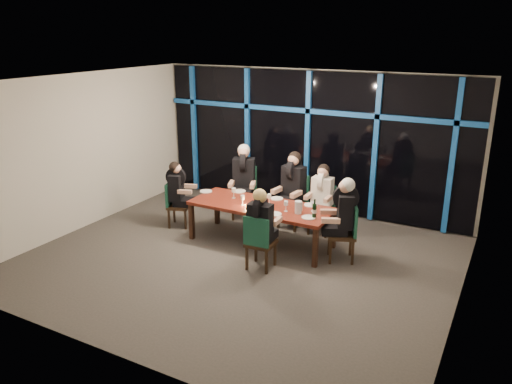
% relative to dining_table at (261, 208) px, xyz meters
% --- Properties ---
extents(room, '(7.04, 7.00, 3.02)m').
position_rel_dining_table_xyz_m(room, '(0.00, -0.80, 1.34)').
color(room, '#4F4945').
rests_on(room, ground).
extents(window_wall, '(6.86, 0.43, 2.94)m').
position_rel_dining_table_xyz_m(window_wall, '(0.01, 2.13, 0.87)').
color(window_wall, black).
rests_on(window_wall, ground).
extents(dining_table, '(2.60, 1.00, 0.75)m').
position_rel_dining_table_xyz_m(dining_table, '(0.00, 0.00, 0.00)').
color(dining_table, maroon).
rests_on(dining_table, ground).
extents(chair_far_left, '(0.64, 0.64, 1.06)m').
position_rel_dining_table_xyz_m(chair_far_left, '(-0.97, 1.08, -0.09)').
color(chair_far_left, black).
rests_on(chair_far_left, ground).
extents(chair_far_mid, '(0.54, 0.54, 1.05)m').
position_rel_dining_table_xyz_m(chair_far_mid, '(0.18, 1.07, -0.10)').
color(chair_far_mid, black).
rests_on(chair_far_mid, ground).
extents(chair_far_right, '(0.44, 0.44, 0.94)m').
position_rel_dining_table_xyz_m(chair_far_right, '(0.79, 1.04, -0.16)').
color(chair_far_right, black).
rests_on(chair_far_right, ground).
extents(chair_end_left, '(0.53, 0.53, 0.90)m').
position_rel_dining_table_xyz_m(chair_end_left, '(-1.91, -0.05, -0.18)').
color(chair_end_left, black).
rests_on(chair_end_left, ground).
extents(chair_end_right, '(0.61, 0.61, 1.00)m').
position_rel_dining_table_xyz_m(chair_end_right, '(1.60, 0.06, -0.13)').
color(chair_end_right, black).
rests_on(chair_end_right, ground).
extents(chair_near_mid, '(0.46, 0.46, 0.95)m').
position_rel_dining_table_xyz_m(chair_near_mid, '(0.47, -0.97, -0.15)').
color(chair_near_mid, black).
rests_on(chair_near_mid, ground).
extents(diner_far_left, '(0.65, 0.73, 1.03)m').
position_rel_dining_table_xyz_m(diner_far_left, '(-0.94, 1.00, 0.33)').
color(diner_far_left, black).
rests_on(diner_far_left, ground).
extents(diner_far_mid, '(0.55, 0.68, 1.02)m').
position_rel_dining_table_xyz_m(diner_far_mid, '(0.17, 0.98, 0.32)').
color(diner_far_mid, black).
rests_on(diner_far_mid, ground).
extents(diner_far_right, '(0.47, 0.58, 0.91)m').
position_rel_dining_table_xyz_m(diner_far_right, '(0.79, 0.96, 0.21)').
color(diner_far_right, silver).
rests_on(diner_far_right, ground).
extents(diner_end_left, '(0.62, 0.54, 0.88)m').
position_rel_dining_table_xyz_m(diner_end_left, '(-1.84, -0.02, 0.18)').
color(diner_end_left, black).
rests_on(diner_end_left, ground).
extents(diner_end_right, '(0.68, 0.62, 0.97)m').
position_rel_dining_table_xyz_m(diner_end_right, '(1.52, 0.03, 0.27)').
color(diner_end_right, black).
rests_on(diner_end_right, ground).
extents(diner_near_mid, '(0.48, 0.60, 0.92)m').
position_rel_dining_table_xyz_m(diner_near_mid, '(0.47, -0.89, 0.22)').
color(diner_near_mid, black).
rests_on(diner_near_mid, ground).
extents(plate_far_left, '(0.24, 0.24, 0.01)m').
position_rel_dining_table_xyz_m(plate_far_left, '(-0.73, 0.47, 0.08)').
color(plate_far_left, white).
rests_on(plate_far_left, dining_table).
extents(plate_far_mid, '(0.24, 0.24, 0.01)m').
position_rel_dining_table_xyz_m(plate_far_mid, '(0.10, 0.42, 0.08)').
color(plate_far_mid, white).
rests_on(plate_far_mid, dining_table).
extents(plate_far_right, '(0.24, 0.24, 0.01)m').
position_rel_dining_table_xyz_m(plate_far_right, '(0.80, 0.39, 0.08)').
color(plate_far_right, white).
rests_on(plate_far_right, dining_table).
extents(plate_end_left, '(0.24, 0.24, 0.01)m').
position_rel_dining_table_xyz_m(plate_end_left, '(-1.28, 0.16, 0.08)').
color(plate_end_left, white).
rests_on(plate_end_left, dining_table).
extents(plate_end_right, '(0.24, 0.24, 0.01)m').
position_rel_dining_table_xyz_m(plate_end_right, '(1.01, -0.20, 0.08)').
color(plate_end_right, white).
rests_on(plate_end_right, dining_table).
extents(plate_near_mid, '(0.24, 0.24, 0.01)m').
position_rel_dining_table_xyz_m(plate_near_mid, '(0.43, -0.33, 0.08)').
color(plate_near_mid, white).
rests_on(plate_near_mid, dining_table).
extents(wine_bottle, '(0.08, 0.08, 0.33)m').
position_rel_dining_table_xyz_m(wine_bottle, '(1.09, -0.16, 0.19)').
color(wine_bottle, black).
rests_on(wine_bottle, dining_table).
extents(water_pitcher, '(0.14, 0.12, 0.22)m').
position_rel_dining_table_xyz_m(water_pitcher, '(0.77, -0.09, 0.18)').
color(water_pitcher, silver).
rests_on(water_pitcher, dining_table).
extents(tea_light, '(0.05, 0.05, 0.03)m').
position_rel_dining_table_xyz_m(tea_light, '(-0.19, -0.21, 0.08)').
color(tea_light, '#F29D48').
rests_on(tea_light, dining_table).
extents(wine_glass_a, '(0.07, 0.07, 0.19)m').
position_rel_dining_table_xyz_m(wine_glass_a, '(-0.29, -0.18, 0.20)').
color(wine_glass_a, silver).
rests_on(wine_glass_a, dining_table).
extents(wine_glass_b, '(0.07, 0.07, 0.19)m').
position_rel_dining_table_xyz_m(wine_glass_b, '(0.11, 0.10, 0.21)').
color(wine_glass_b, white).
rests_on(wine_glass_b, dining_table).
extents(wine_glass_c, '(0.07, 0.07, 0.19)m').
position_rel_dining_table_xyz_m(wine_glass_c, '(0.54, -0.10, 0.21)').
color(wine_glass_c, white).
rests_on(wine_glass_c, dining_table).
extents(wine_glass_d, '(0.08, 0.08, 0.20)m').
position_rel_dining_table_xyz_m(wine_glass_d, '(-0.63, 0.09, 0.21)').
color(wine_glass_d, silver).
rests_on(wine_glass_d, dining_table).
extents(wine_glass_e, '(0.07, 0.07, 0.17)m').
position_rel_dining_table_xyz_m(wine_glass_e, '(0.95, 0.13, 0.19)').
color(wine_glass_e, silver).
rests_on(wine_glass_e, dining_table).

